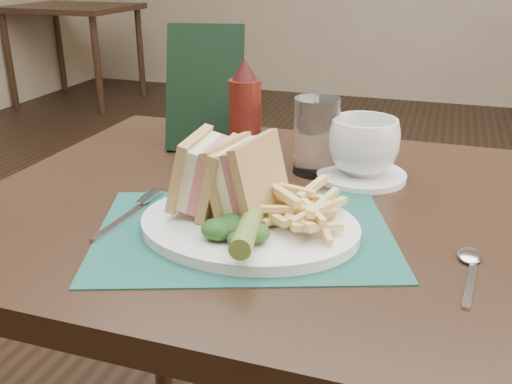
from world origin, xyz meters
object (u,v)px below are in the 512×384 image
sandwich_half_a (190,171)px  check_presenter (205,88)px  saucer (361,175)px  drinking_glass (316,136)px  table_bg_left (77,55)px  coffee_cup (363,146)px  ketchup_bottle (245,112)px  sandwich_half_b (234,174)px  plate (249,226)px  placemat (244,232)px

sandwich_half_a → check_presenter: size_ratio=0.45×
saucer → drinking_glass: bearing=177.0°
table_bg_left → check_presenter: check_presenter is taller
check_presenter → saucer: bearing=-26.6°
saucer → coffee_cup: 0.05m
sandwich_half_a → saucer: (0.20, 0.23, -0.07)m
sandwich_half_a → coffee_cup: (0.20, 0.23, -0.01)m
sandwich_half_a → check_presenter: 0.33m
saucer → ketchup_bottle: bearing=176.4°
drinking_glass → table_bg_left: bearing=131.1°
sandwich_half_b → plate: bearing=-26.1°
table_bg_left → sandwich_half_a: sandwich_half_a is taller
saucer → plate: bearing=-114.1°
plate → drinking_glass: bearing=82.6°
drinking_glass → sandwich_half_a: bearing=-117.5°
placemat → sandwich_half_b: 0.08m
coffee_cup → check_presenter: check_presenter is taller
check_presenter → sandwich_half_a: bearing=-83.6°
placemat → drinking_glass: 0.27m
drinking_glass → check_presenter: bearing=163.0°
coffee_cup → ketchup_bottle: bearing=176.4°
plate → table_bg_left: bearing=128.1°
sandwich_half_a → placemat: bearing=-17.3°
sandwich_half_a → sandwich_half_b: bearing=-0.3°
sandwich_half_b → coffee_cup: size_ratio=0.94×
saucer → ketchup_bottle: 0.23m
plate → coffee_cup: bearing=65.6°
coffee_cup → ketchup_bottle: size_ratio=0.64×
placemat → drinking_glass: size_ratio=3.04×
table_bg_left → sandwich_half_b: 4.12m
drinking_glass → ketchup_bottle: (-0.13, 0.01, 0.03)m
sandwich_half_a → coffee_cup: 0.31m
sandwich_half_a → saucer: bearing=44.9°
coffee_cup → ketchup_bottle: (-0.21, 0.01, 0.04)m
check_presenter → drinking_glass: bearing=-30.0°
sandwich_half_b → saucer: sandwich_half_b is taller
sandwich_half_b → saucer: size_ratio=0.75×
sandwich_half_a → saucer: size_ratio=0.72×
check_presenter → sandwich_half_b: bearing=-73.6°
table_bg_left → sandwich_half_a: (2.48, -3.22, 0.45)m
placemat → check_presenter: check_presenter is taller
plate → sandwich_half_a: size_ratio=2.78×
placemat → drinking_glass: drinking_glass is taller
sandwich_half_a → drinking_glass: bearing=58.6°
placemat → sandwich_half_b: (-0.02, 0.02, 0.07)m
placemat → ketchup_bottle: bearing=109.2°
table_bg_left → placemat: 4.15m
sandwich_half_b → saucer: 0.28m
plate → coffee_cup: size_ratio=2.53×
plate → check_presenter: 0.40m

